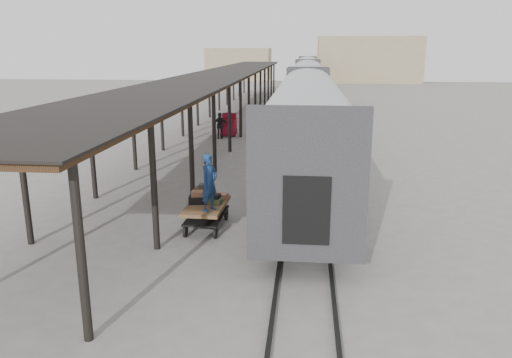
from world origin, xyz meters
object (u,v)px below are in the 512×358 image
at_px(baggage_cart, 207,210).
at_px(luggage_tug, 229,125).
at_px(porter, 209,182).
at_px(pedestrian, 220,126).

distance_m(baggage_cart, luggage_tug, 18.94).
bearing_deg(baggage_cart, porter, -67.16).
xyz_separation_m(baggage_cart, porter, (0.25, -0.65, 1.15)).
xyz_separation_m(baggage_cart, luggage_tug, (-2.12, 18.82, 0.04)).
distance_m(luggage_tug, porter, 19.64).
relative_size(luggage_tug, porter, 0.93).
bearing_deg(pedestrian, porter, 78.03).
height_order(porter, pedestrian, porter).
bearing_deg(luggage_tug, baggage_cart, -86.37).
distance_m(baggage_cart, porter, 1.35).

